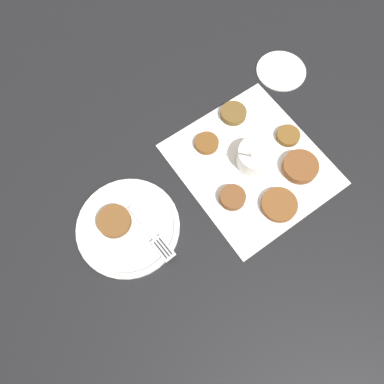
% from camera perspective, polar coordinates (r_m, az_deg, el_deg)
% --- Properties ---
extents(ground_plane, '(4.00, 4.00, 0.00)m').
position_cam_1_polar(ground_plane, '(0.93, 9.06, 3.39)').
color(ground_plane, black).
extents(napkin, '(0.38, 0.35, 0.00)m').
position_cam_1_polar(napkin, '(0.94, 9.05, 4.24)').
color(napkin, white).
rests_on(napkin, ground_plane).
extents(sauce_bowl, '(0.10, 0.09, 0.10)m').
position_cam_1_polar(sauce_bowl, '(0.92, 9.62, 5.30)').
color(sauce_bowl, white).
rests_on(sauce_bowl, napkin).
extents(fritter_0, '(0.06, 0.06, 0.01)m').
position_cam_1_polar(fritter_0, '(0.98, 14.44, 8.31)').
color(fritter_0, brown).
rests_on(fritter_0, napkin).
extents(fritter_1, '(0.06, 0.06, 0.01)m').
position_cam_1_polar(fritter_1, '(0.94, 2.25, 7.45)').
color(fritter_1, brown).
rests_on(fritter_1, napkin).
extents(fritter_2, '(0.07, 0.07, 0.02)m').
position_cam_1_polar(fritter_2, '(0.99, 6.33, 11.83)').
color(fritter_2, brown).
rests_on(fritter_2, napkin).
extents(fritter_3, '(0.09, 0.09, 0.01)m').
position_cam_1_polar(fritter_3, '(0.90, 13.14, -1.90)').
color(fritter_3, brown).
rests_on(fritter_3, napkin).
extents(fritter_4, '(0.06, 0.06, 0.02)m').
position_cam_1_polar(fritter_4, '(0.88, 6.19, -0.83)').
color(fritter_4, brown).
rests_on(fritter_4, napkin).
extents(fritter_5, '(0.09, 0.09, 0.02)m').
position_cam_1_polar(fritter_5, '(0.95, 16.17, 3.71)').
color(fritter_5, brown).
rests_on(fritter_5, napkin).
extents(serving_plate, '(0.24, 0.24, 0.02)m').
position_cam_1_polar(serving_plate, '(0.87, -9.73, -5.25)').
color(serving_plate, white).
rests_on(serving_plate, ground_plane).
extents(fritter_on_plate, '(0.08, 0.08, 0.02)m').
position_cam_1_polar(fritter_on_plate, '(0.86, -11.77, -4.37)').
color(fritter_on_plate, brown).
rests_on(fritter_on_plate, serving_plate).
extents(fork, '(0.16, 0.03, 0.00)m').
position_cam_1_polar(fork, '(0.85, -5.70, -6.98)').
color(fork, silver).
rests_on(fork, serving_plate).
extents(extra_saucer, '(0.14, 0.14, 0.01)m').
position_cam_1_polar(extra_saucer, '(1.11, 13.45, 17.58)').
color(extra_saucer, white).
rests_on(extra_saucer, ground_plane).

